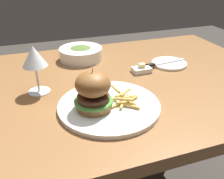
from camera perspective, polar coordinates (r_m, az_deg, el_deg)
The scene contains 9 objects.
dining_table at distance 0.98m, azimuth 1.02°, elevation -2.60°, with size 1.27×0.84×0.74m.
main_plate at distance 0.76m, azimuth -0.68°, elevation -3.70°, with size 0.31×0.31×0.01m, color white.
burger_sandwich at distance 0.71m, azimuth -4.33°, elevation -0.34°, with size 0.11×0.11×0.13m.
fries_pile at distance 0.76m, azimuth 2.81°, elevation -2.05°, with size 0.10×0.14×0.03m.
wine_glass at distance 0.84m, azimuth -17.37°, elevation 6.91°, with size 0.08×0.08×0.16m.
bread_plate at distance 1.09m, azimuth 12.94°, elevation 5.82°, with size 0.15×0.15×0.01m, color white.
table_knife at distance 1.06m, azimuth 10.81°, elevation 5.86°, with size 0.21×0.04×0.01m.
butter_dish at distance 1.00m, azimuth 6.76°, elevation 4.58°, with size 0.07×0.05×0.04m.
soup_bowl at distance 1.12m, azimuth -7.13°, elevation 8.24°, with size 0.19×0.19×0.06m.
Camera 1 is at (-0.29, -0.78, 1.15)m, focal length 40.00 mm.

